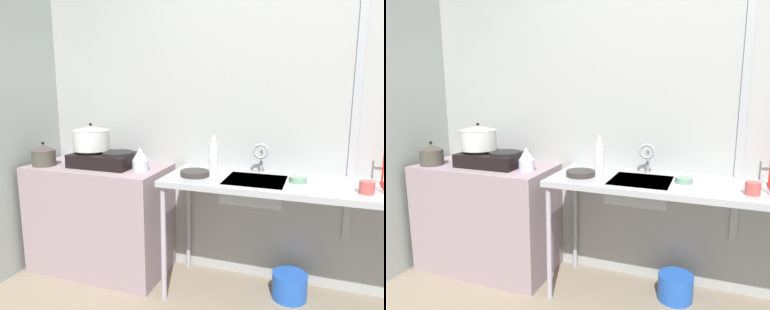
# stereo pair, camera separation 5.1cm
# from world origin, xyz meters

# --- Properties ---
(wall_back) EXTENTS (4.90, 0.10, 2.77)m
(wall_back) POSITION_xyz_m (0.00, 1.54, 1.38)
(wall_back) COLOR #A1A3A2
(wall_back) RESTS_ON ground
(wall_metal_strip) EXTENTS (0.05, 0.01, 2.21)m
(wall_metal_strip) POSITION_xyz_m (0.40, 1.48, 1.52)
(wall_metal_strip) COLOR #A3A6AC
(counter_concrete) EXTENTS (1.08, 0.57, 0.86)m
(counter_concrete) POSITION_xyz_m (-1.46, 1.20, 0.43)
(counter_concrete) COLOR gray
(counter_concrete) RESTS_ON ground
(counter_sink) EXTENTS (1.80, 0.57, 0.86)m
(counter_sink) POSITION_xyz_m (0.07, 1.20, 0.80)
(counter_sink) COLOR #A3A6AC
(counter_sink) RESTS_ON ground
(stove) EXTENTS (0.49, 0.34, 0.12)m
(stove) POSITION_xyz_m (-1.39, 1.20, 0.92)
(stove) COLOR black
(stove) RESTS_ON counter_concrete
(pot_on_left_burner) EXTENTS (0.28, 0.28, 0.21)m
(pot_on_left_burner) POSITION_xyz_m (-1.51, 1.20, 1.08)
(pot_on_left_burner) COLOR silver
(pot_on_left_burner) RESTS_ON stove
(pot_beside_stove) EXTENTS (0.18, 0.18, 0.19)m
(pot_beside_stove) POSITION_xyz_m (-1.86, 1.06, 0.95)
(pot_beside_stove) COLOR #46443A
(pot_beside_stove) RESTS_ON counter_concrete
(percolator) EXTENTS (0.12, 0.12, 0.18)m
(percolator) POSITION_xyz_m (-1.06, 1.15, 0.95)
(percolator) COLOR silver
(percolator) RESTS_ON counter_concrete
(sink_basin) EXTENTS (0.39, 0.37, 0.13)m
(sink_basin) POSITION_xyz_m (-0.21, 1.18, 0.80)
(sink_basin) COLOR #A3A6AC
(sink_basin) RESTS_ON counter_sink
(faucet) EXTENTS (0.11, 0.07, 0.22)m
(faucet) POSITION_xyz_m (-0.21, 1.36, 1.01)
(faucet) COLOR #A3A6AC
(faucet) RESTS_ON counter_sink
(frying_pan) EXTENTS (0.20, 0.20, 0.04)m
(frying_pan) POSITION_xyz_m (-0.63, 1.14, 0.88)
(frying_pan) COLOR #312D2A
(frying_pan) RESTS_ON counter_sink
(cup_by_rack) EXTENTS (0.09, 0.09, 0.07)m
(cup_by_rack) POSITION_xyz_m (0.46, 1.08, 0.90)
(cup_by_rack) COLOR #C14D48
(cup_by_rack) RESTS_ON counter_sink
(small_bowl_on_drainboard) EXTENTS (0.11, 0.11, 0.04)m
(small_bowl_on_drainboard) POSITION_xyz_m (0.06, 1.21, 0.88)
(small_bowl_on_drainboard) COLOR gray
(small_bowl_on_drainboard) RESTS_ON counter_sink
(bottle_by_sink) EXTENTS (0.07, 0.07, 0.28)m
(bottle_by_sink) POSITION_xyz_m (-0.51, 1.19, 0.98)
(bottle_by_sink) COLOR white
(bottle_by_sink) RESTS_ON counter_sink
(bucket_on_floor) EXTENTS (0.24, 0.24, 0.18)m
(bucket_on_floor) POSITION_xyz_m (0.04, 1.26, 0.09)
(bucket_on_floor) COLOR blue
(bucket_on_floor) RESTS_ON ground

